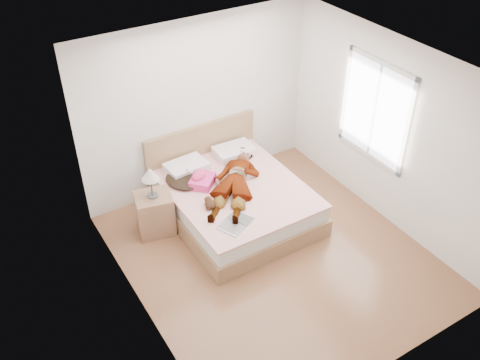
{
  "coord_description": "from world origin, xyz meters",
  "views": [
    {
      "loc": [
        -3.06,
        -4.11,
        4.92
      ],
      "look_at": [
        0.0,
        0.85,
        0.7
      ],
      "focal_mm": 40.0,
      "sensor_mm": 36.0,
      "label": 1
    }
  ],
  "objects": [
    {
      "name": "room_shell",
      "position": [
        1.77,
        0.3,
        1.5
      ],
      "size": [
        4.0,
        4.0,
        4.0
      ],
      "color": "white",
      "rests_on": "ground"
    },
    {
      "name": "towel",
      "position": [
        -0.37,
        1.27,
        0.59
      ],
      "size": [
        0.47,
        0.46,
        0.19
      ],
      "color": "#EE408B",
      "rests_on": "bed"
    },
    {
      "name": "hair",
      "position": [
        -0.56,
        1.45,
        0.55
      ],
      "size": [
        0.61,
        0.68,
        0.08
      ],
      "primitive_type": "ellipsoid",
      "rotation": [
        0.0,
        0.0,
        0.33
      ],
      "color": "black",
      "rests_on": "bed"
    },
    {
      "name": "plush_toy",
      "position": [
        -0.52,
        0.76,
        0.57
      ],
      "size": [
        0.17,
        0.23,
        0.12
      ],
      "color": "black",
      "rests_on": "bed"
    },
    {
      "name": "phone",
      "position": [
        -0.49,
        1.4,
        0.7
      ],
      "size": [
        0.11,
        0.1,
        0.06
      ],
      "primitive_type": "cube",
      "rotation": [
        0.44,
        0.0,
        0.85
      ],
      "color": "silver",
      "rests_on": "bed"
    },
    {
      "name": "woman",
      "position": [
        0.01,
        1.0,
        0.63
      ],
      "size": [
        1.6,
        1.71,
        0.23
      ],
      "primitive_type": "imported",
      "rotation": [
        0.0,
        0.0,
        -0.72
      ],
      "color": "white",
      "rests_on": "bed"
    },
    {
      "name": "ground",
      "position": [
        0.0,
        0.0,
        0.0
      ],
      "size": [
        4.0,
        4.0,
        0.0
      ],
      "primitive_type": "plane",
      "color": "#502B19",
      "rests_on": "ground"
    },
    {
      "name": "bed",
      "position": [
        0.0,
        1.04,
        0.28
      ],
      "size": [
        1.8,
        2.08,
        1.0
      ],
      "color": "brown",
      "rests_on": "ground"
    },
    {
      "name": "coffee_mug",
      "position": [
        -0.24,
        0.82,
        0.56
      ],
      "size": [
        0.12,
        0.1,
        0.09
      ],
      "color": "white",
      "rests_on": "bed"
    },
    {
      "name": "magazine",
      "position": [
        -0.4,
        0.3,
        0.52
      ],
      "size": [
        0.54,
        0.46,
        0.03
      ],
      "color": "silver",
      "rests_on": "bed"
    },
    {
      "name": "nightstand",
      "position": [
        -1.1,
        1.27,
        0.34
      ],
      "size": [
        0.57,
        0.53,
        1.04
      ],
      "color": "brown",
      "rests_on": "ground"
    }
  ]
}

